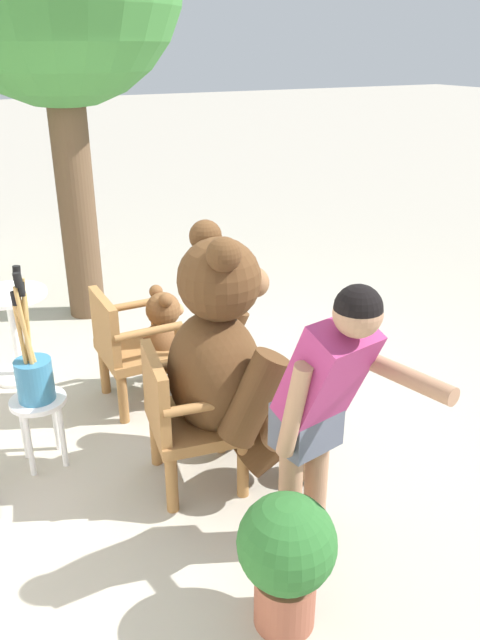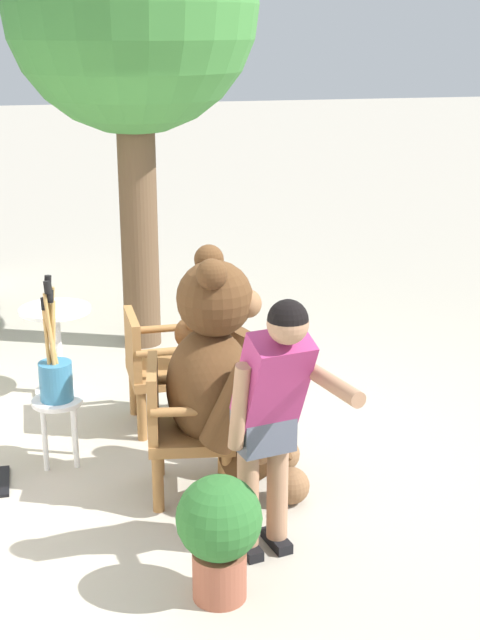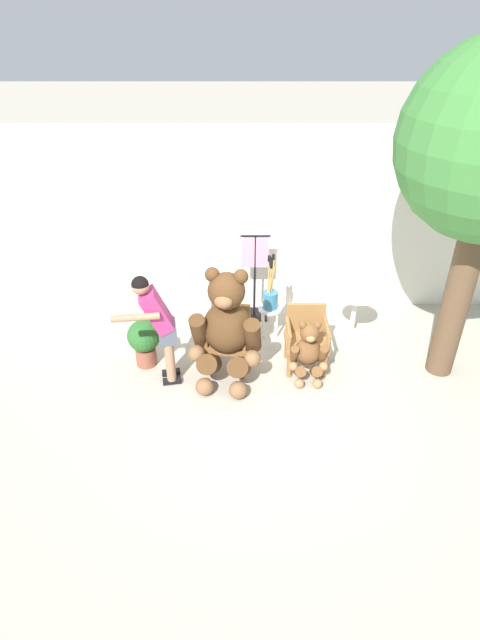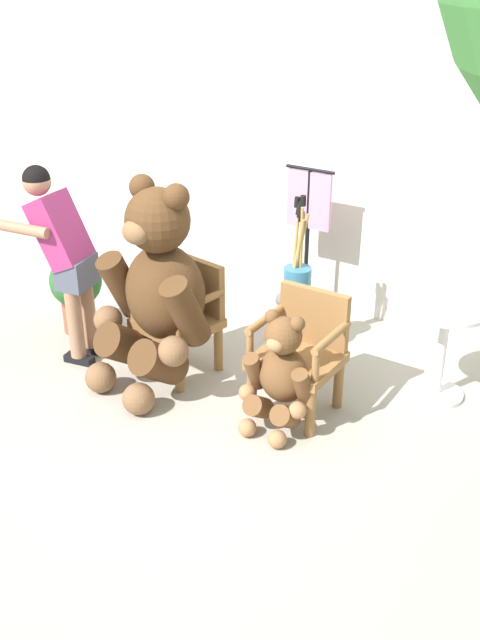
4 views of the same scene
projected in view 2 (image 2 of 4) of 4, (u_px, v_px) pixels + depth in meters
The scene contains 11 objects.
ground_plane at pixel (269, 444), 6.29m from camera, with size 60.00×60.00×0.00m, color #A8A091.
wooden_chair_left at pixel (181, 425), 5.51m from camera, with size 0.63×0.60×0.86m.
wooden_chair_right at pixel (157, 366), 6.47m from camera, with size 0.56×0.52×0.86m.
teddy_bear_large at pixel (223, 377), 5.46m from camera, with size 0.96×0.94×1.56m.
teddy_bear_small at pixel (196, 369), 6.54m from camera, with size 0.51×0.47×0.85m.
person_visitor at pixel (272, 406), 4.66m from camera, with size 0.74×0.57×1.54m.
white_stool at pixel (58, 414), 5.93m from camera, with size 0.34×0.34×0.46m.
brush_bucket at pixel (55, 371), 5.83m from camera, with size 0.22×0.22×0.85m.
round_side_table at pixel (57, 341), 7.03m from camera, with size 0.56×0.56×0.72m.
patio_tree at pixel (137, 14), 7.50m from camera, with size 2.24×2.14×4.05m.
potted_plant at pixel (219, 529), 4.49m from camera, with size 0.44×0.44×0.68m.
Camera 2 is at (-5.49, 1.52, 2.80)m, focal length 50.00 mm.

